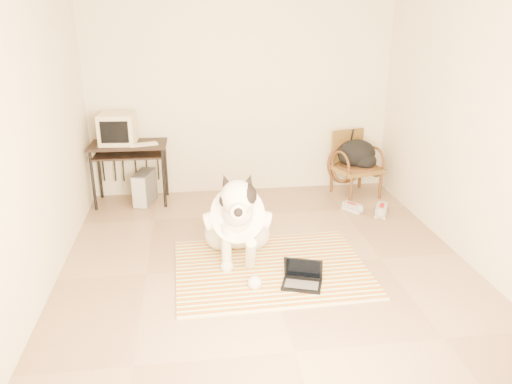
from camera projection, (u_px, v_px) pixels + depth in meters
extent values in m
plane|color=#98795D|center=(267.00, 266.00, 4.92)|extent=(4.50, 4.50, 0.00)
plane|color=beige|center=(241.00, 93.00, 6.54)|extent=(4.50, 0.00, 4.50)
plane|color=beige|center=(343.00, 243.00, 2.36)|extent=(4.50, 0.00, 4.50)
plane|color=beige|center=(34.00, 140.00, 4.20)|extent=(0.00, 4.50, 4.50)
plane|color=beige|center=(477.00, 126.00, 4.70)|extent=(0.00, 4.50, 4.50)
cube|color=#D3610C|center=(283.00, 300.00, 4.33)|extent=(1.85, 0.32, 0.02)
cube|color=#357337|center=(277.00, 283.00, 4.59)|extent=(1.85, 0.32, 0.02)
cube|color=#674485|center=(271.00, 268.00, 4.86)|extent=(1.85, 0.32, 0.02)
cube|color=#C5D13F|center=(266.00, 255.00, 5.12)|extent=(1.85, 0.32, 0.02)
cube|color=beige|center=(262.00, 243.00, 5.38)|extent=(1.85, 0.32, 0.02)
sphere|color=silver|center=(221.00, 234.00, 5.22)|extent=(0.35, 0.35, 0.35)
sphere|color=silver|center=(253.00, 233.00, 5.23)|extent=(0.35, 0.35, 0.35)
ellipsoid|color=silver|center=(237.00, 231.00, 5.20)|extent=(0.43, 0.39, 0.35)
ellipsoid|color=silver|center=(237.00, 218.00, 4.92)|extent=(0.50, 0.83, 0.76)
cylinder|color=white|center=(237.00, 218.00, 4.94)|extent=(0.57, 0.72, 0.69)
sphere|color=silver|center=(238.00, 211.00, 4.65)|extent=(0.29, 0.29, 0.29)
sphere|color=silver|center=(238.00, 198.00, 4.49)|extent=(0.32, 0.32, 0.32)
ellipsoid|color=black|center=(243.00, 195.00, 4.48)|extent=(0.25, 0.28, 0.24)
cylinder|color=silver|center=(238.00, 208.00, 4.37)|extent=(0.15, 0.18, 0.13)
sphere|color=black|center=(238.00, 212.00, 4.29)|extent=(0.08, 0.08, 0.08)
cone|color=black|center=(226.00, 182.00, 4.50)|extent=(0.16, 0.17, 0.20)
cone|color=black|center=(249.00, 182.00, 4.51)|extent=(0.16, 0.17, 0.20)
torus|color=white|center=(238.00, 207.00, 4.62)|extent=(0.29, 0.17, 0.26)
cylinder|color=silver|center=(226.00, 246.00, 4.76)|extent=(0.11, 0.15, 0.48)
cylinder|color=silver|center=(251.00, 255.00, 4.65)|extent=(0.13, 0.44, 0.49)
sphere|color=silver|center=(227.00, 266.00, 4.80)|extent=(0.12, 0.12, 0.12)
sphere|color=silver|center=(255.00, 283.00, 4.50)|extent=(0.13, 0.13, 0.13)
cone|color=black|center=(235.00, 232.00, 5.54)|extent=(0.20, 0.49, 0.12)
cube|color=black|center=(302.00, 285.00, 4.53)|extent=(0.42, 0.35, 0.02)
cube|color=#4D4D50|center=(302.00, 284.00, 4.52)|extent=(0.33, 0.24, 0.00)
cube|color=black|center=(303.00, 268.00, 4.57)|extent=(0.36, 0.20, 0.23)
cube|color=black|center=(303.00, 268.00, 4.56)|extent=(0.32, 0.17, 0.20)
cube|color=black|center=(128.00, 145.00, 6.28)|extent=(0.96, 0.55, 0.03)
cube|color=black|center=(129.00, 155.00, 6.28)|extent=(0.85, 0.44, 0.02)
cylinder|color=black|center=(93.00, 181.00, 6.17)|extent=(0.04, 0.04, 0.76)
cylinder|color=black|center=(100.00, 170.00, 6.58)|extent=(0.04, 0.04, 0.76)
cylinder|color=black|center=(164.00, 179.00, 6.26)|extent=(0.04, 0.04, 0.76)
cylinder|color=black|center=(166.00, 168.00, 6.67)|extent=(0.04, 0.04, 0.76)
cube|color=beige|center=(118.00, 128.00, 6.22)|extent=(0.45, 0.43, 0.38)
cube|color=black|center=(114.00, 132.00, 6.03)|extent=(0.34, 0.04, 0.27)
cube|color=beige|center=(144.00, 144.00, 6.19)|extent=(0.36, 0.21, 0.02)
cube|color=#4D4D50|center=(145.00, 188.00, 6.46)|extent=(0.29, 0.47, 0.42)
cube|color=#B5B4B9|center=(139.00, 193.00, 6.25)|extent=(0.18, 0.06, 0.40)
cube|color=brown|center=(357.00, 169.00, 6.66)|extent=(0.69, 0.68, 0.06)
cylinder|color=#39200F|center=(357.00, 166.00, 6.65)|extent=(0.52, 0.52, 0.04)
cube|color=brown|center=(347.00, 145.00, 6.79)|extent=(0.48, 0.17, 0.43)
cylinder|color=#39200F|center=(351.00, 191.00, 6.44)|extent=(0.04, 0.04, 0.35)
cylinder|color=#39200F|center=(332.00, 180.00, 6.84)|extent=(0.04, 0.04, 0.35)
cylinder|color=#39200F|center=(380.00, 186.00, 6.62)|extent=(0.04, 0.04, 0.35)
cylinder|color=#39200F|center=(360.00, 176.00, 7.02)|extent=(0.04, 0.04, 0.35)
ellipsoid|color=black|center=(356.00, 153.00, 6.62)|extent=(0.50, 0.42, 0.37)
ellipsoid|color=black|center=(365.00, 161.00, 6.56)|extent=(0.31, 0.26, 0.21)
cube|color=silver|center=(352.00, 210.00, 6.27)|extent=(0.23, 0.28, 0.02)
cube|color=gray|center=(352.00, 207.00, 6.26)|extent=(0.23, 0.27, 0.08)
cube|color=maroon|center=(353.00, 204.00, 6.25)|extent=(0.11, 0.14, 0.02)
cube|color=silver|center=(381.00, 213.00, 6.16)|extent=(0.26, 0.34, 0.03)
cube|color=gray|center=(381.00, 210.00, 6.14)|extent=(0.25, 0.33, 0.10)
cube|color=maroon|center=(382.00, 207.00, 6.13)|extent=(0.12, 0.17, 0.02)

